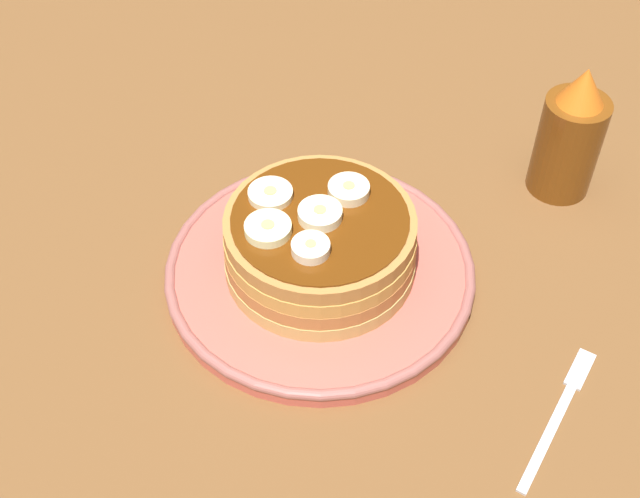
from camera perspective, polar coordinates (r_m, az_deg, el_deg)
name	(u,v)px	position (r cm, az deg, el deg)	size (l,w,h in cm)	color
ground_plane	(320,289)	(67.80, 0.00, -2.73)	(140.00, 140.00, 3.00)	brown
plate	(320,270)	(66.04, 0.00, -1.44)	(24.49, 24.49, 1.52)	#CC594C
pancake_stack	(319,243)	(63.73, -0.07, 0.41)	(15.53, 15.46, 5.43)	tan
banana_slice_0	(322,215)	(61.45, 0.11, 2.32)	(3.30, 3.30, 1.05)	#FDF3C4
banana_slice_1	(349,190)	(63.41, 1.97, 4.03)	(3.19, 3.19, 1.06)	#F8E4B5
banana_slice_2	(308,248)	(59.17, -0.79, 0.06)	(2.80, 2.80, 1.05)	#FAE6C6
banana_slice_3	(268,229)	(60.62, -3.57, 1.37)	(3.46, 3.46, 0.98)	#F4F1B2
banana_slice_4	(270,194)	(63.34, -3.41, 3.74)	(3.42, 3.42, 0.81)	#F9E9B9
fork	(561,408)	(61.48, 16.15, -10.40)	(12.52, 5.46, 0.50)	silver
syrup_bottle	(570,137)	(73.58, 16.69, 7.32)	(5.44, 5.44, 12.31)	brown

